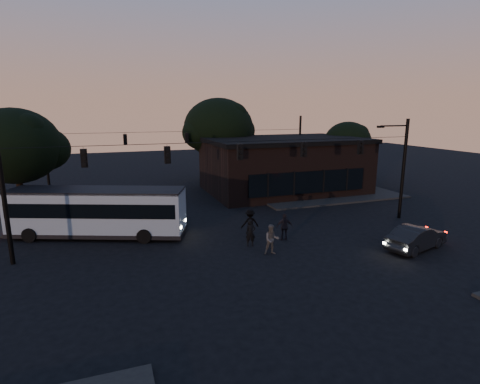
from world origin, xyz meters
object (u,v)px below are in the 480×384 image
object	(u,v)px
bus	(97,210)
pedestrian_d	(250,223)
car	(417,237)
pedestrian_b	(272,239)
building	(283,165)
pedestrian_c	(284,227)
pedestrian_a	(251,233)

from	to	relation	value
bus	pedestrian_d	world-z (taller)	bus
car	pedestrian_d	bearing A→B (deg)	41.23
pedestrian_b	building	bearing A→B (deg)	73.84
pedestrian_c	pedestrian_a	bearing A→B (deg)	18.49
bus	pedestrian_a	size ratio (longest dim) A/B	6.93
pedestrian_b	pedestrian_c	xyz separation A→B (m)	(1.75, 1.90, 0.00)
pedestrian_b	pedestrian_a	bearing A→B (deg)	123.53
building	pedestrian_d	size ratio (longest dim) A/B	8.46
bus	pedestrian_b	distance (m)	11.53
building	pedestrian_c	xyz separation A→B (m)	(-6.55, -13.50, -1.83)
car	pedestrian_c	world-z (taller)	pedestrian_c
pedestrian_b	pedestrian_c	size ratio (longest dim) A/B	1.00
pedestrian_c	pedestrian_b	bearing A→B (deg)	59.99
building	pedestrian_d	xyz separation A→B (m)	(-8.36, -12.11, -1.80)
bus	pedestrian_d	bearing A→B (deg)	1.44
pedestrian_c	pedestrian_d	world-z (taller)	pedestrian_d
pedestrian_c	pedestrian_d	size ratio (longest dim) A/B	0.97
pedestrian_a	building	bearing A→B (deg)	70.81
pedestrian_a	pedestrian_b	bearing A→B (deg)	-54.75
car	pedestrian_d	distance (m)	10.08
pedestrian_d	building	bearing A→B (deg)	-121.14
pedestrian_a	pedestrian_d	world-z (taller)	pedestrian_d
bus	car	xyz separation A→B (m)	(17.77, -8.87, -1.05)
pedestrian_a	pedestrian_c	distance (m)	2.42
pedestrian_d	pedestrian_c	bearing A→B (deg)	145.77
bus	car	world-z (taller)	bus
building	car	bearing A→B (deg)	-89.64
pedestrian_c	pedestrian_d	distance (m)	2.28
bus	pedestrian_c	size ratio (longest dim) A/B	6.45
car	pedestrian_a	xyz separation A→B (m)	(-9.07, 3.84, 0.10)
bus	car	distance (m)	19.88
building	pedestrian_a	xyz separation A→B (m)	(-8.96, -13.75, -1.89)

